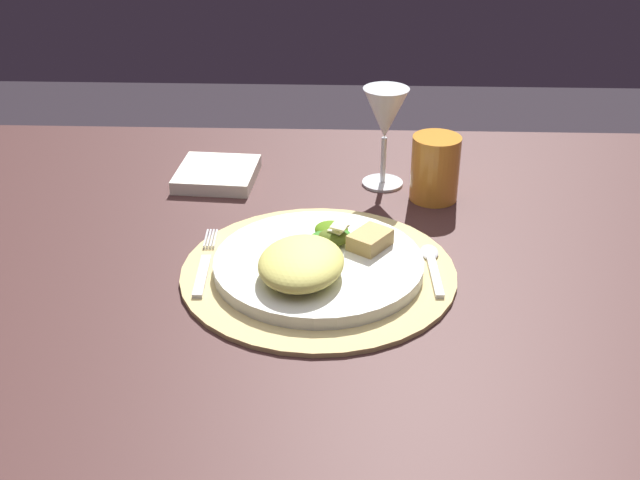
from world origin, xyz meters
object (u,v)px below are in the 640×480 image
object	(u,v)px
wine_glass	(385,117)
spoon	(432,262)
fork	(205,265)
dinner_plate	(318,264)
amber_tumbler	(435,168)
napkin	(217,174)
dining_table	(358,360)

from	to	relation	value
wine_glass	spoon	bearing A→B (deg)	-77.77
fork	dinner_plate	bearing A→B (deg)	-1.27
amber_tumbler	napkin	bearing A→B (deg)	170.95
dining_table	spoon	xyz separation A→B (m)	(0.09, -0.04, 0.18)
dining_table	napkin	distance (m)	0.35
dining_table	fork	world-z (taller)	fork
dining_table	dinner_plate	bearing A→B (deg)	-130.34
dinner_plate	spoon	xyz separation A→B (m)	(0.14, 0.02, -0.01)
dining_table	dinner_plate	size ratio (longest dim) A/B	5.53
napkin	dining_table	bearing A→B (deg)	-43.80
dinner_plate	napkin	bearing A→B (deg)	121.34
amber_tumbler	wine_glass	bearing A→B (deg)	147.58
dinner_plate	fork	distance (m)	0.14
napkin	amber_tumbler	size ratio (longest dim) A/B	1.26
dining_table	napkin	world-z (taller)	napkin
dinner_plate	amber_tumbler	xyz separation A→B (m)	(0.16, 0.22, 0.03)
spoon	wine_glass	distance (m)	0.27
dining_table	wine_glass	bearing A→B (deg)	80.51
fork	spoon	size ratio (longest dim) A/B	1.31
dining_table	wine_glass	distance (m)	0.35
napkin	wine_glass	world-z (taller)	wine_glass
wine_glass	amber_tumbler	distance (m)	0.10
dining_table	fork	size ratio (longest dim) A/B	8.78
spoon	napkin	world-z (taller)	napkin
dinner_plate	wine_glass	size ratio (longest dim) A/B	1.71
dinner_plate	spoon	size ratio (longest dim) A/B	2.09
spoon	napkin	distance (m)	0.39
napkin	dinner_plate	bearing A→B (deg)	-58.66
amber_tumbler	fork	bearing A→B (deg)	-144.14
fork	dining_table	bearing A→B (deg)	16.98
dinner_plate	napkin	world-z (taller)	dinner_plate
fork	napkin	world-z (taller)	napkin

